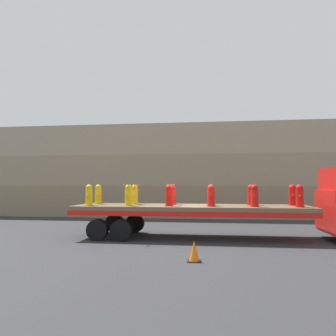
# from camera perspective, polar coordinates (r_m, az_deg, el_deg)

# --- Properties ---
(ground_plane) EXTENTS (120.00, 120.00, 0.00)m
(ground_plane) POSITION_cam_1_polar(r_m,az_deg,el_deg) (13.73, 4.02, -12.03)
(ground_plane) COLOR #2D2D30
(rock_cliff) EXTENTS (60.00, 3.30, 6.28)m
(rock_cliff) POSITION_cam_1_polar(r_m,az_deg,el_deg) (22.70, 5.36, -0.49)
(rock_cliff) COLOR #84755B
(rock_cliff) RESTS_ON ground_plane
(flatbed_trailer) EXTENTS (9.52, 2.62, 1.32)m
(flatbed_trailer) POSITION_cam_1_polar(r_m,az_deg,el_deg) (13.64, 1.73, -7.48)
(flatbed_trailer) COLOR brown
(flatbed_trailer) RESTS_ON ground_plane
(fire_hydrant_yellow_near_0) EXTENTS (0.36, 0.54, 0.86)m
(fire_hydrant_yellow_near_0) POSITION_cam_1_polar(r_m,az_deg,el_deg) (13.90, -13.60, -4.64)
(fire_hydrant_yellow_near_0) COLOR gold
(fire_hydrant_yellow_near_0) RESTS_ON flatbed_trailer
(fire_hydrant_yellow_far_0) EXTENTS (0.36, 0.54, 0.86)m
(fire_hydrant_yellow_far_0) POSITION_cam_1_polar(r_m,az_deg,el_deg) (14.94, -12.06, -4.53)
(fire_hydrant_yellow_far_0) COLOR gold
(fire_hydrant_yellow_far_0) RESTS_ON flatbed_trailer
(fire_hydrant_yellow_near_1) EXTENTS (0.36, 0.54, 0.86)m
(fire_hydrant_yellow_near_1) POSITION_cam_1_polar(r_m,az_deg,el_deg) (13.40, -6.91, -4.76)
(fire_hydrant_yellow_near_1) COLOR gold
(fire_hydrant_yellow_near_1) RESTS_ON flatbed_trailer
(fire_hydrant_yellow_far_1) EXTENTS (0.36, 0.54, 0.86)m
(fire_hydrant_yellow_far_1) POSITION_cam_1_polar(r_m,az_deg,el_deg) (14.48, -5.82, -4.63)
(fire_hydrant_yellow_far_1) COLOR gold
(fire_hydrant_yellow_far_1) RESTS_ON flatbed_trailer
(fire_hydrant_red_near_2) EXTENTS (0.36, 0.54, 0.86)m
(fire_hydrant_red_near_2) POSITION_cam_1_polar(r_m,az_deg,el_deg) (13.09, 0.19, -4.83)
(fire_hydrant_red_near_2) COLOR red
(fire_hydrant_red_near_2) RESTS_ON flatbed_trailer
(fire_hydrant_red_far_2) EXTENTS (0.36, 0.54, 0.86)m
(fire_hydrant_red_far_2) POSITION_cam_1_polar(r_m,az_deg,el_deg) (14.19, 0.76, -4.68)
(fire_hydrant_red_far_2) COLOR red
(fire_hydrant_red_far_2) RESTS_ON flatbed_trailer
(fire_hydrant_red_near_3) EXTENTS (0.36, 0.54, 0.86)m
(fire_hydrant_red_near_3) POSITION_cam_1_polar(r_m,az_deg,el_deg) (12.98, 7.52, -4.82)
(fire_hydrant_red_near_3) COLOR red
(fire_hydrant_red_near_3) RESTS_ON flatbed_trailer
(fire_hydrant_red_far_3) EXTENTS (0.36, 0.54, 0.86)m
(fire_hydrant_red_far_3) POSITION_cam_1_polar(r_m,az_deg,el_deg) (14.09, 7.52, -4.67)
(fire_hydrant_red_far_3) COLOR red
(fire_hydrant_red_far_3) RESTS_ON flatbed_trailer
(fire_hydrant_red_near_4) EXTENTS (0.36, 0.54, 0.86)m
(fire_hydrant_red_near_4) POSITION_cam_1_polar(r_m,az_deg,el_deg) (13.09, 14.85, -4.73)
(fire_hydrant_red_near_4) COLOR red
(fire_hydrant_red_near_4) RESTS_ON flatbed_trailer
(fire_hydrant_red_far_4) EXTENTS (0.36, 0.54, 0.86)m
(fire_hydrant_red_far_4) POSITION_cam_1_polar(r_m,az_deg,el_deg) (14.19, 14.27, -4.59)
(fire_hydrant_red_far_4) COLOR red
(fire_hydrant_red_far_4) RESTS_ON flatbed_trailer
(fire_hydrant_red_near_5) EXTENTS (0.36, 0.54, 0.86)m
(fire_hydrant_red_near_5) POSITION_cam_1_polar(r_m,az_deg,el_deg) (13.40, 21.95, -4.57)
(fire_hydrant_red_near_5) COLOR red
(fire_hydrant_red_near_5) RESTS_ON flatbed_trailer
(fire_hydrant_red_far_5) EXTENTS (0.36, 0.54, 0.86)m
(fire_hydrant_red_far_5) POSITION_cam_1_polar(r_m,az_deg,el_deg) (14.48, 20.84, -4.45)
(fire_hydrant_red_far_5) COLOR red
(fire_hydrant_red_far_5) RESTS_ON flatbed_trailer
(cargo_strap_rear) EXTENTS (0.05, 2.72, 0.01)m
(cargo_strap_rear) POSITION_cam_1_polar(r_m,az_deg,el_deg) (13.93, -6.34, -2.85)
(cargo_strap_rear) COLOR yellow
(cargo_strap_rear) RESTS_ON fire_hydrant_yellow_near_1
(cargo_strap_middle) EXTENTS (0.05, 2.72, 0.01)m
(cargo_strap_middle) POSITION_cam_1_polar(r_m,az_deg,el_deg) (13.63, 0.48, -2.86)
(cargo_strap_middle) COLOR yellow
(cargo_strap_middle) RESTS_ON fire_hydrant_red_near_2
(traffic_cone) EXTENTS (0.38, 0.38, 0.58)m
(traffic_cone) POSITION_cam_1_polar(r_m,az_deg,el_deg) (9.59, 4.58, -14.29)
(traffic_cone) COLOR black
(traffic_cone) RESTS_ON ground_plane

